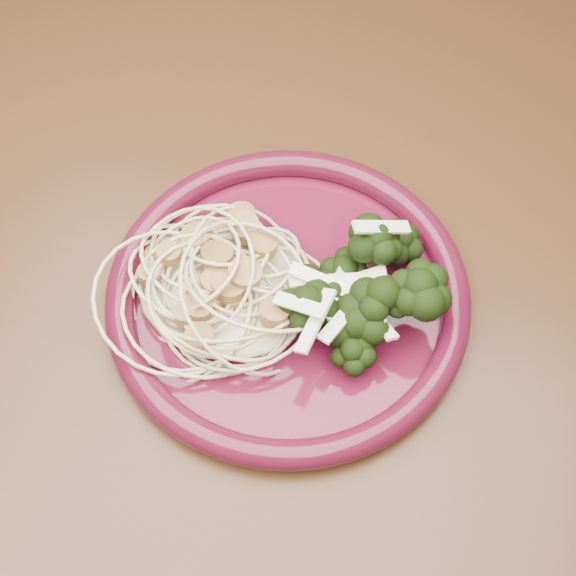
% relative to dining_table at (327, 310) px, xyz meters
% --- Properties ---
extents(dining_table, '(1.20, 0.80, 0.75)m').
position_rel_dining_table_xyz_m(dining_table, '(0.00, 0.00, 0.00)').
color(dining_table, '#472814').
rests_on(dining_table, ground).
extents(dinner_plate, '(0.34, 0.34, 0.02)m').
position_rel_dining_table_xyz_m(dinner_plate, '(-0.02, -0.06, 0.11)').
color(dinner_plate, '#510E23').
rests_on(dinner_plate, dining_table).
extents(spaghetti_pile, '(0.16, 0.15, 0.03)m').
position_rel_dining_table_xyz_m(spaghetti_pile, '(-0.06, -0.07, 0.12)').
color(spaghetti_pile, beige).
rests_on(spaghetti_pile, dinner_plate).
extents(scallop_cluster, '(0.15, 0.15, 0.04)m').
position_rel_dining_table_xyz_m(scallop_cluster, '(-0.06, -0.07, 0.16)').
color(scallop_cluster, '#A27B43').
rests_on(scallop_cluster, spaghetti_pile).
extents(broccoli_pile, '(0.13, 0.17, 0.05)m').
position_rel_dining_table_xyz_m(broccoli_pile, '(0.04, -0.04, 0.13)').
color(broccoli_pile, black).
rests_on(broccoli_pile, dinner_plate).
extents(onion_garnish, '(0.09, 0.11, 0.05)m').
position_rel_dining_table_xyz_m(onion_garnish, '(0.04, -0.04, 0.16)').
color(onion_garnish, white).
rests_on(onion_garnish, broccoli_pile).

